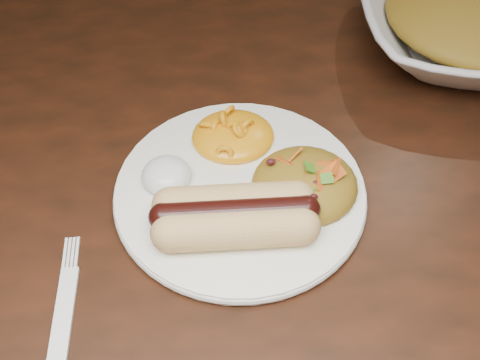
{
  "coord_description": "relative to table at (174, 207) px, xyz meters",
  "views": [
    {
      "loc": [
        0.04,
        -0.4,
        1.17
      ],
      "look_at": [
        0.07,
        -0.06,
        0.77
      ],
      "focal_mm": 42.0,
      "sensor_mm": 36.0,
      "label": 1
    }
  ],
  "objects": [
    {
      "name": "plate",
      "position": [
        0.07,
        -0.06,
        0.1
      ],
      "size": [
        0.3,
        0.3,
        0.01
      ],
      "primitive_type": "cylinder",
      "rotation": [
        0.0,
        0.0,
        0.31
      ],
      "color": "white",
      "rests_on": "table"
    },
    {
      "name": "bowl_filling",
      "position": [
        0.37,
        0.14,
        0.14
      ],
      "size": [
        0.25,
        0.25,
        0.05
      ],
      "primitive_type": "ellipsoid",
      "rotation": [
        0.0,
        0.0,
        0.18
      ],
      "color": "#B35217",
      "rests_on": "serving_bowl"
    },
    {
      "name": "serving_bowl",
      "position": [
        0.37,
        0.14,
        0.13
      ],
      "size": [
        0.32,
        0.32,
        0.07
      ],
      "primitive_type": "imported",
      "rotation": [
        0.0,
        0.0,
        -0.16
      ],
      "color": "white",
      "rests_on": "table"
    },
    {
      "name": "hotdog",
      "position": [
        0.06,
        -0.11,
        0.12
      ],
      "size": [
        0.13,
        0.07,
        0.03
      ],
      "rotation": [
        0.0,
        0.0,
        -0.03
      ],
      "color": "#FBC885",
      "rests_on": "plate"
    },
    {
      "name": "fork",
      "position": [
        -0.09,
        -0.18,
        0.09
      ],
      "size": [
        0.02,
        0.13,
        0.0
      ],
      "primitive_type": "cube",
      "rotation": [
        0.0,
        0.0,
        -0.03
      ],
      "color": "white",
      "rests_on": "table"
    },
    {
      "name": "sour_cream",
      "position": [
        0.0,
        -0.05,
        0.12
      ],
      "size": [
        0.06,
        0.06,
        0.03
      ],
      "primitive_type": "ellipsoid",
      "rotation": [
        0.0,
        0.0,
        0.18
      ],
      "color": "white",
      "rests_on": "plate"
    },
    {
      "name": "taco_salad",
      "position": [
        0.13,
        -0.07,
        0.12
      ],
      "size": [
        0.1,
        0.1,
        0.04
      ],
      "rotation": [
        0.0,
        0.0,
        -0.2
      ],
      "color": "#B35217",
      "rests_on": "plate"
    },
    {
      "name": "mac_and_cheese",
      "position": [
        0.07,
        -0.0,
        0.12
      ],
      "size": [
        0.11,
        0.1,
        0.03
      ],
      "primitive_type": "ellipsoid",
      "rotation": [
        0.0,
        0.0,
        0.39
      ],
      "color": "orange",
      "rests_on": "plate"
    },
    {
      "name": "table",
      "position": [
        0.0,
        0.0,
        0.0
      ],
      "size": [
        1.6,
        0.9,
        0.75
      ],
      "color": "black",
      "rests_on": "floor"
    }
  ]
}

